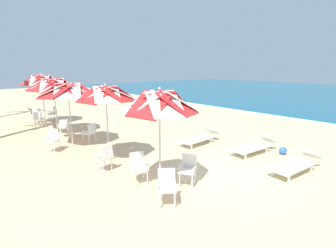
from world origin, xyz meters
The scene contains 20 objects.
ground_plane centered at (0.00, 0.00, 0.00)m, with size 80.00×80.00×0.00m, color beige.
beach_umbrella_0 centered at (-0.70, -2.18, 2.34)m, with size 2.05×2.05×2.75m.
plastic_chair_0 centered at (-0.38, -1.44, 0.50)m, with size 0.61×0.62×0.87m.
plastic_chair_1 centered at (-1.43, -2.39, 0.50)m, with size 0.56×0.53×0.87m.
plastic_chair_2 centered at (0.01, -2.55, 0.50)m, with size 0.63×0.63×0.87m.
beach_umbrella_1 centered at (-3.49, -2.23, 2.34)m, with size 2.10×2.10×2.69m.
plastic_chair_3 centered at (-2.76, -2.76, 0.50)m, with size 0.54×0.51×0.87m.
beach_umbrella_2 centered at (-6.05, -2.56, 2.31)m, with size 2.49×2.49×2.68m.
plastic_chair_4 centered at (-5.85, -3.39, 0.50)m, with size 0.63×0.63×0.87m.
plastic_chair_5 centered at (-5.99, -1.80, 0.50)m, with size 0.59×0.57×0.87m.
beach_umbrella_3 centered at (-8.45, -2.38, 2.41)m, with size 2.49×2.49×2.80m.
plastic_chair_6 centered at (-7.66, -2.32, 0.50)m, with size 0.55×0.53×0.87m.
beach_umbrella_4 centered at (-11.32, -2.15, 2.50)m, with size 2.31×2.31×2.90m.
plastic_chair_7 centered at (-11.90, -2.43, 0.50)m, with size 0.60×0.58×0.87m.
plastic_chair_8 centered at (-10.54, -2.68, 0.50)m, with size 0.62×0.63×0.87m.
plastic_chair_9 centered at (-11.90, -1.52, 0.50)m, with size 0.47×0.50×0.87m.
sun_lounger_0 centered at (1.24, 1.74, 0.28)m, with size 0.83×2.19×0.62m.
sun_lounger_1 centered at (-0.61, 2.39, 0.28)m, with size 0.81×2.19×0.62m.
sun_lounger_2 centered at (-2.78, 1.71, 0.28)m, with size 0.73×2.17×0.62m.
beach_ball centered at (0.20, 3.07, 0.14)m, with size 0.29×0.29×0.29m, color blue.
Camera 1 is at (4.24, -6.17, 3.24)m, focal length 27.08 mm.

